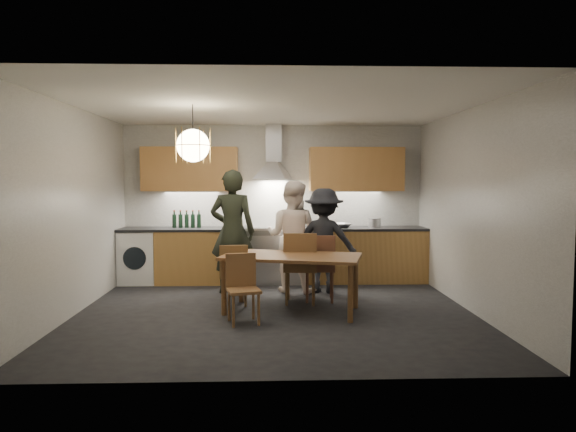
{
  "coord_description": "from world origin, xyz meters",
  "views": [
    {
      "loc": [
        -0.07,
        -6.44,
        1.68
      ],
      "look_at": [
        0.18,
        0.4,
        1.2
      ],
      "focal_mm": 32.0,
      "sensor_mm": 36.0,
      "label": 1
    }
  ],
  "objects_px": {
    "dining_table": "(292,262)",
    "person_right": "(324,240)",
    "stock_pot": "(375,223)",
    "chair_front": "(242,283)",
    "wine_bottles": "(187,219)",
    "person_mid": "(292,236)",
    "chair_back_left": "(234,271)",
    "mixing_bowl": "(342,225)",
    "person_left": "(233,232)"
  },
  "relations": [
    {
      "from": "person_right",
      "to": "wine_bottles",
      "type": "relative_size",
      "value": 3.31
    },
    {
      "from": "dining_table",
      "to": "person_left",
      "type": "xyz_separation_m",
      "value": [
        -0.83,
        1.13,
        0.27
      ]
    },
    {
      "from": "person_left",
      "to": "person_mid",
      "type": "height_order",
      "value": "person_left"
    },
    {
      "from": "dining_table",
      "to": "mixing_bowl",
      "type": "relative_size",
      "value": 6.3
    },
    {
      "from": "chair_back_left",
      "to": "mixing_bowl",
      "type": "xyz_separation_m",
      "value": [
        1.67,
        1.59,
        0.46
      ]
    },
    {
      "from": "dining_table",
      "to": "person_right",
      "type": "height_order",
      "value": "person_right"
    },
    {
      "from": "person_left",
      "to": "wine_bottles",
      "type": "bearing_deg",
      "value": -39.68
    },
    {
      "from": "person_left",
      "to": "chair_front",
      "type": "bearing_deg",
      "value": 104.68
    },
    {
      "from": "chair_back_left",
      "to": "person_mid",
      "type": "height_order",
      "value": "person_mid"
    },
    {
      "from": "stock_pot",
      "to": "mixing_bowl",
      "type": "bearing_deg",
      "value": -177.05
    },
    {
      "from": "chair_back_left",
      "to": "mixing_bowl",
      "type": "distance_m",
      "value": 2.35
    },
    {
      "from": "chair_back_left",
      "to": "chair_front",
      "type": "height_order",
      "value": "chair_back_left"
    },
    {
      "from": "person_mid",
      "to": "mixing_bowl",
      "type": "xyz_separation_m",
      "value": [
        0.86,
        0.71,
        0.1
      ]
    },
    {
      "from": "dining_table",
      "to": "person_right",
      "type": "bearing_deg",
      "value": 79.41
    },
    {
      "from": "dining_table",
      "to": "wine_bottles",
      "type": "height_order",
      "value": "wine_bottles"
    },
    {
      "from": "person_left",
      "to": "person_mid",
      "type": "relative_size",
      "value": 1.1
    },
    {
      "from": "chair_front",
      "to": "person_mid",
      "type": "bearing_deg",
      "value": 54.08
    },
    {
      "from": "person_mid",
      "to": "stock_pot",
      "type": "bearing_deg",
      "value": -129.34
    },
    {
      "from": "dining_table",
      "to": "wine_bottles",
      "type": "xyz_separation_m",
      "value": [
        -1.64,
        1.98,
        0.4
      ]
    },
    {
      "from": "chair_back_left",
      "to": "person_right",
      "type": "height_order",
      "value": "person_right"
    },
    {
      "from": "dining_table",
      "to": "stock_pot",
      "type": "relative_size",
      "value": 9.35
    },
    {
      "from": "person_mid",
      "to": "person_right",
      "type": "distance_m",
      "value": 0.48
    },
    {
      "from": "dining_table",
      "to": "chair_back_left",
      "type": "relative_size",
      "value": 2.28
    },
    {
      "from": "mixing_bowl",
      "to": "stock_pot",
      "type": "height_order",
      "value": "stock_pot"
    },
    {
      "from": "person_right",
      "to": "stock_pot",
      "type": "height_order",
      "value": "person_right"
    },
    {
      "from": "dining_table",
      "to": "chair_back_left",
      "type": "height_order",
      "value": "chair_back_left"
    },
    {
      "from": "person_left",
      "to": "chair_back_left",
      "type": "bearing_deg",
      "value": 101.8
    },
    {
      "from": "person_mid",
      "to": "wine_bottles",
      "type": "bearing_deg",
      "value": -1.71
    },
    {
      "from": "chair_front",
      "to": "person_right",
      "type": "relative_size",
      "value": 0.52
    },
    {
      "from": "chair_front",
      "to": "person_left",
      "type": "bearing_deg",
      "value": 84.03
    },
    {
      "from": "person_left",
      "to": "stock_pot",
      "type": "height_order",
      "value": "person_left"
    },
    {
      "from": "chair_back_left",
      "to": "person_left",
      "type": "distance_m",
      "value": 0.92
    },
    {
      "from": "chair_back_left",
      "to": "chair_front",
      "type": "distance_m",
      "value": 0.8
    },
    {
      "from": "chair_front",
      "to": "mixing_bowl",
      "type": "distance_m",
      "value": 2.86
    },
    {
      "from": "dining_table",
      "to": "mixing_bowl",
      "type": "distance_m",
      "value": 2.15
    },
    {
      "from": "person_right",
      "to": "person_left",
      "type": "bearing_deg",
      "value": 11.41
    },
    {
      "from": "wine_bottles",
      "to": "chair_front",
      "type": "bearing_deg",
      "value": -66.9
    },
    {
      "from": "dining_table",
      "to": "person_mid",
      "type": "height_order",
      "value": "person_mid"
    },
    {
      "from": "stock_pot",
      "to": "chair_back_left",
      "type": "bearing_deg",
      "value": -143.85
    },
    {
      "from": "chair_front",
      "to": "mixing_bowl",
      "type": "height_order",
      "value": "mixing_bowl"
    },
    {
      "from": "chair_front",
      "to": "stock_pot",
      "type": "height_order",
      "value": "stock_pot"
    },
    {
      "from": "chair_back_left",
      "to": "mixing_bowl",
      "type": "relative_size",
      "value": 2.77
    },
    {
      "from": "chair_back_left",
      "to": "person_mid",
      "type": "distance_m",
      "value": 1.25
    },
    {
      "from": "person_right",
      "to": "stock_pot",
      "type": "relative_size",
      "value": 7.73
    },
    {
      "from": "chair_back_left",
      "to": "person_left",
      "type": "height_order",
      "value": "person_left"
    },
    {
      "from": "person_mid",
      "to": "wine_bottles",
      "type": "xyz_separation_m",
      "value": [
        -1.7,
        0.77,
        0.21
      ]
    },
    {
      "from": "person_mid",
      "to": "person_right",
      "type": "relative_size",
      "value": 1.07
    },
    {
      "from": "chair_back_left",
      "to": "person_right",
      "type": "distance_m",
      "value": 1.55
    },
    {
      "from": "person_left",
      "to": "mixing_bowl",
      "type": "height_order",
      "value": "person_left"
    },
    {
      "from": "stock_pot",
      "to": "wine_bottles",
      "type": "xyz_separation_m",
      "value": [
        -3.1,
        0.03,
        0.07
      ]
    }
  ]
}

